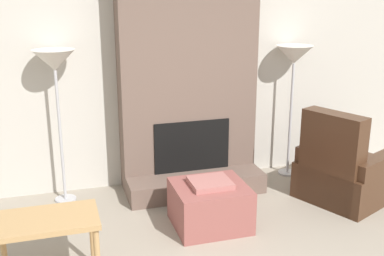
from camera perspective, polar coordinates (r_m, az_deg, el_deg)
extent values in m
cube|color=#BCB7AD|center=(5.21, -1.10, 7.56)|extent=(7.12, 0.06, 2.60)
cube|color=brown|center=(5.03, -0.52, 7.23)|extent=(1.44, 0.32, 2.60)
cube|color=brown|center=(5.07, 0.58, -6.84)|extent=(1.44, 0.36, 0.21)
cube|color=black|center=(5.08, 0.02, -2.17)|extent=(0.82, 0.02, 0.55)
cube|color=#8C4C47|center=(4.43, 2.13, -9.16)|extent=(0.66, 0.60, 0.40)
cube|color=#A56660|center=(4.34, 2.17, -6.51)|extent=(0.36, 0.33, 0.05)
cube|color=#422819|center=(5.26, 17.96, -5.83)|extent=(1.12, 1.08, 0.38)
cube|color=#422819|center=(4.88, 16.20, -3.74)|extent=(0.44, 0.65, 0.96)
cube|color=#422819|center=(5.09, 21.05, -5.94)|extent=(0.78, 0.47, 0.53)
cube|color=#422819|center=(5.38, 15.19, -4.16)|extent=(0.78, 0.47, 0.53)
cube|color=tan|center=(3.60, -16.91, -10.44)|extent=(0.73, 0.44, 0.04)
cylinder|color=tan|center=(3.91, -21.44, -13.23)|extent=(0.04, 0.04, 0.52)
cylinder|color=tan|center=(3.89, -11.70, -12.49)|extent=(0.04, 0.04, 0.52)
cylinder|color=#ADADB2|center=(5.16, -14.74, -8.14)|extent=(0.21, 0.21, 0.02)
cylinder|color=#ADADB2|center=(4.92, -15.32, -1.02)|extent=(0.03, 0.03, 1.33)
cone|color=silver|center=(4.75, -16.02, 7.75)|extent=(0.41, 0.41, 0.20)
cylinder|color=#ADADB2|center=(5.77, 11.21, -5.19)|extent=(0.21, 0.21, 0.02)
cylinder|color=#ADADB2|center=(5.56, 11.59, 1.00)|extent=(0.03, 0.03, 1.27)
cone|color=silver|center=(5.41, 12.04, 8.51)|extent=(0.41, 0.41, 0.20)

